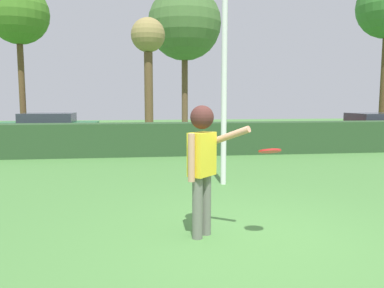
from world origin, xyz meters
The scene contains 10 objects.
ground_plane centered at (0.00, 0.00, 0.00)m, with size 60.00×60.00×0.00m, color #4B813D.
person centered at (-0.59, 0.28, 1.11)m, with size 0.83×0.49×1.78m.
frisbee centered at (0.18, -0.17, 1.22)m, with size 0.28×0.27×0.10m.
lamppost centered at (0.39, 3.45, 3.53)m, with size 0.24×0.24×6.43m.
hedge_row centered at (0.00, 8.10, 0.53)m, with size 24.10×0.90×1.07m, color #2B4928.
parked_car_green centered at (-5.38, 12.75, 0.69)m, with size 4.22×1.84×1.25m.
parked_car_red centered at (8.74, 10.83, 0.69)m, with size 4.33×2.10×1.25m.
birch_tree centered at (1.13, 17.44, 6.02)m, with size 4.09×4.09×8.10m.
willow_tree centered at (-6.63, 13.59, 5.51)m, with size 2.63×2.63×6.88m.
bare_elm_tree centered at (-1.02, 12.53, 4.22)m, with size 1.48×1.48×5.34m.
Camera 1 is at (-1.40, -4.76, 1.86)m, focal length 36.34 mm.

